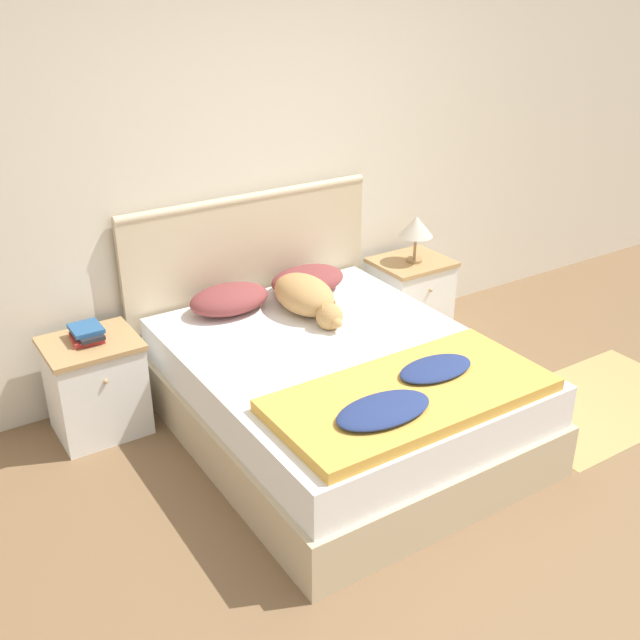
{
  "coord_description": "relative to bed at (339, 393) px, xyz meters",
  "views": [
    {
      "loc": [
        -2.12,
        -1.86,
        2.42
      ],
      "look_at": [
        -0.11,
        1.25,
        0.63
      ],
      "focal_mm": 42.0,
      "sensor_mm": 36.0,
      "label": 1
    }
  ],
  "objects": [
    {
      "name": "quilt",
      "position": [
        -0.01,
        -0.61,
        0.31
      ],
      "size": [
        1.37,
        0.66,
        0.11
      ],
      "color": "gold",
      "rests_on": "bed"
    },
    {
      "name": "pillow_left",
      "position": [
        -0.27,
        0.76,
        0.35
      ],
      "size": [
        0.49,
        0.33,
        0.16
      ],
      "color": "brown",
      "rests_on": "bed"
    },
    {
      "name": "ground_plane",
      "position": [
        0.11,
        -1.06,
        -0.26
      ],
      "size": [
        16.0,
        16.0,
        0.0
      ],
      "primitive_type": "plane",
      "color": "brown"
    },
    {
      "name": "book_stack",
      "position": [
        -1.11,
        0.79,
        0.34
      ],
      "size": [
        0.17,
        0.21,
        0.07
      ],
      "color": "#AD2D28",
      "rests_on": "nightstand_left"
    },
    {
      "name": "table_lamp",
      "position": [
        1.11,
        0.74,
        0.54
      ],
      "size": [
        0.23,
        0.23,
        0.32
      ],
      "color": "#9E7A4C",
      "rests_on": "nightstand_right"
    },
    {
      "name": "bed",
      "position": [
        0.0,
        0.0,
        0.0
      ],
      "size": [
        1.59,
        1.96,
        0.53
      ],
      "color": "#C6B28E",
      "rests_on": "ground_plane"
    },
    {
      "name": "pillow_right",
      "position": [
        0.27,
        0.76,
        0.35
      ],
      "size": [
        0.49,
        0.33,
        0.16
      ],
      "color": "brown",
      "rests_on": "bed"
    },
    {
      "name": "rug",
      "position": [
        1.49,
        -0.59,
        -0.26
      ],
      "size": [
        1.29,
        0.8,
        0.0
      ],
      "color": "tan",
      "rests_on": "ground_plane"
    },
    {
      "name": "dog",
      "position": [
        0.1,
        0.5,
        0.37
      ],
      "size": [
        0.3,
        0.69,
        0.22
      ],
      "color": "tan",
      "rests_on": "bed"
    },
    {
      "name": "nightstand_right",
      "position": [
        1.11,
        0.76,
        0.02
      ],
      "size": [
        0.5,
        0.44,
        0.56
      ],
      "color": "white",
      "rests_on": "ground_plane"
    },
    {
      "name": "nightstand_left",
      "position": [
        -1.11,
        0.76,
        0.02
      ],
      "size": [
        0.5,
        0.44,
        0.56
      ],
      "color": "white",
      "rests_on": "ground_plane"
    },
    {
      "name": "headboard",
      "position": [
        0.0,
        1.0,
        0.33
      ],
      "size": [
        1.67,
        0.06,
        1.15
      ],
      "color": "#C6B28E",
      "rests_on": "ground_plane"
    },
    {
      "name": "wall_back",
      "position": [
        0.11,
        1.07,
        1.01
      ],
      "size": [
        9.0,
        0.06,
        2.55
      ],
      "color": "beige",
      "rests_on": "ground_plane"
    }
  ]
}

